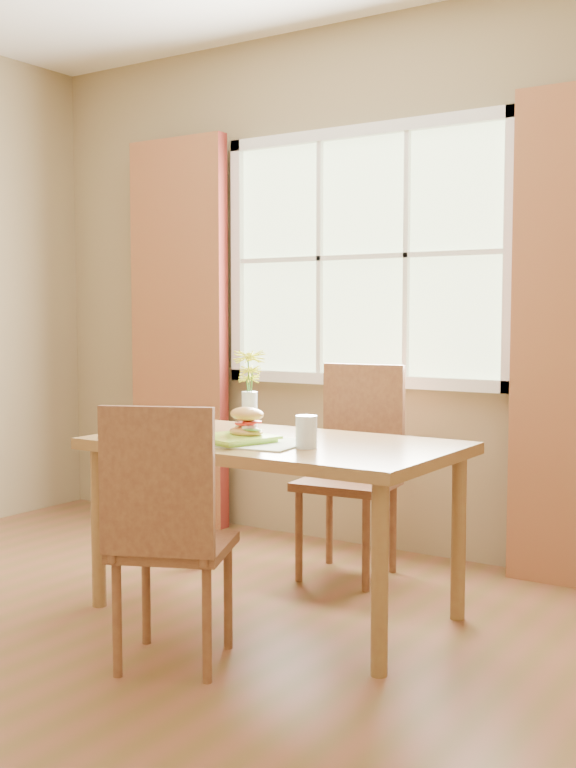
% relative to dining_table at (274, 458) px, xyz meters
% --- Properties ---
extents(room, '(4.24, 3.84, 2.74)m').
position_rel_dining_table_xyz_m(room, '(-0.20, -0.76, 0.72)').
color(room, brown).
rests_on(room, ground).
extents(window, '(1.62, 0.06, 1.32)m').
position_rel_dining_table_xyz_m(window, '(-0.20, 1.12, 0.87)').
color(window, beige).
rests_on(window, room).
extents(curtain_left, '(0.65, 0.08, 2.20)m').
position_rel_dining_table_xyz_m(curtain_left, '(-1.35, 1.02, 0.47)').
color(curtain_left, maroon).
rests_on(curtain_left, room).
extents(dining_table, '(1.45, 0.82, 0.71)m').
position_rel_dining_table_xyz_m(dining_table, '(0.00, 0.00, 0.00)').
color(dining_table, brown).
rests_on(dining_table, room).
extents(chair_near, '(0.50, 0.50, 0.92)m').
position_rel_dining_table_xyz_m(chair_near, '(0.03, -0.69, -0.13)').
color(chair_near, brown).
rests_on(chair_near, room).
extents(chair_far, '(0.44, 0.44, 0.97)m').
position_rel_dining_table_xyz_m(chair_far, '(-0.01, 0.68, -0.10)').
color(chair_far, brown).
rests_on(chair_far, room).
extents(placemat, '(0.49, 0.38, 0.01)m').
position_rel_dining_table_xyz_m(placemat, '(-0.04, -0.13, 0.08)').
color(placemat, beige).
rests_on(placemat, dining_table).
extents(plate, '(0.33, 0.33, 0.01)m').
position_rel_dining_table_xyz_m(plate, '(-0.08, -0.15, 0.09)').
color(plate, '#99D735').
rests_on(plate, placemat).
extents(croissant_sandwich, '(0.18, 0.14, 0.12)m').
position_rel_dining_table_xyz_m(croissant_sandwich, '(-0.06, -0.10, 0.15)').
color(croissant_sandwich, '#ECA250').
rests_on(croissant_sandwich, plate).
extents(water_glass, '(0.08, 0.08, 0.12)m').
position_rel_dining_table_xyz_m(water_glass, '(0.22, -0.11, 0.13)').
color(water_glass, silver).
rests_on(water_glass, dining_table).
extents(flower_vase, '(0.14, 0.14, 0.35)m').
position_rel_dining_table_xyz_m(flower_vase, '(-0.25, 0.18, 0.28)').
color(flower_vase, silver).
rests_on(flower_vase, dining_table).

